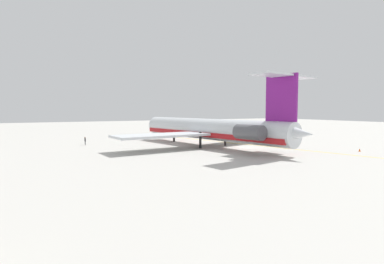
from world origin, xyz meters
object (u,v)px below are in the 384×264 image
ground_crew_near_nose (217,131)px  ground_crew_portside (85,140)px  ground_crew_near_tail (191,132)px  safety_cone_nose (360,150)px  ground_crew_starboard (210,131)px  main_jetliner (213,129)px

ground_crew_near_nose → ground_crew_portside: bearing=44.1°
ground_crew_near_tail → safety_cone_nose: ground_crew_near_tail is taller
ground_crew_starboard → safety_cone_nose: size_ratio=3.34×
ground_crew_portside → ground_crew_near_nose: bearing=-178.7°
main_jetliner → ground_crew_near_nose: (27.11, -18.83, -2.60)m
main_jetliner → ground_crew_portside: main_jetliner is taller
main_jetliner → safety_cone_nose: size_ratio=84.08×
ground_crew_near_nose → ground_crew_starboard: (-2.42, 4.25, 0.08)m
ground_crew_near_nose → safety_cone_nose: bearing=121.1°
ground_crew_near_nose → ground_crew_portside: ground_crew_portside is taller
main_jetliner → ground_crew_near_tail: (26.52, -9.29, -2.63)m
ground_crew_starboard → main_jetliner: bearing=70.0°
ground_crew_near_tail → ground_crew_starboard: 5.60m
main_jetliner → safety_cone_nose: bearing=-143.4°
safety_cone_nose → ground_crew_portside: bearing=50.6°
main_jetliner → ground_crew_near_nose: 33.11m
ground_crew_portside → safety_cone_nose: 55.32m
ground_crew_portside → safety_cone_nose: ground_crew_portside is taller
ground_crew_near_nose → ground_crew_portside: 42.79m
ground_crew_near_tail → main_jetliner: bearing=25.9°
ground_crew_portside → ground_crew_starboard: size_ratio=0.97×
ground_crew_near_nose → ground_crew_near_tail: ground_crew_near_nose is taller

